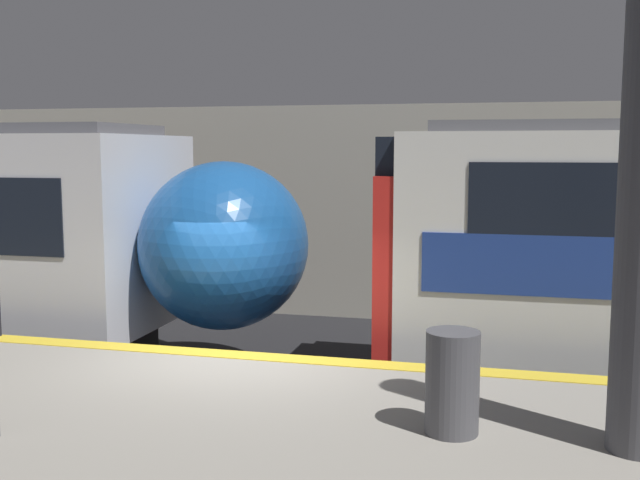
# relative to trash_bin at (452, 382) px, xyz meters

# --- Properties ---
(ground_plane) EXTENTS (120.00, 120.00, 0.00)m
(ground_plane) POSITION_rel_trash_bin_xyz_m (-2.56, 1.90, -1.55)
(ground_plane) COLOR black
(platform) EXTENTS (40.00, 3.77, 1.14)m
(platform) POSITION_rel_trash_bin_xyz_m (-2.56, 0.02, -0.99)
(platform) COLOR gray
(platform) RESTS_ON ground
(station_rear_barrier) EXTENTS (50.00, 0.15, 4.31)m
(station_rear_barrier) POSITION_rel_trash_bin_xyz_m (-2.56, 8.80, 0.60)
(station_rear_barrier) COLOR #B2AD9E
(station_rear_barrier) RESTS_ON ground
(trash_bin) EXTENTS (0.44, 0.44, 0.85)m
(trash_bin) POSITION_rel_trash_bin_xyz_m (0.00, 0.00, 0.00)
(trash_bin) COLOR #4C4C51
(trash_bin) RESTS_ON platform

